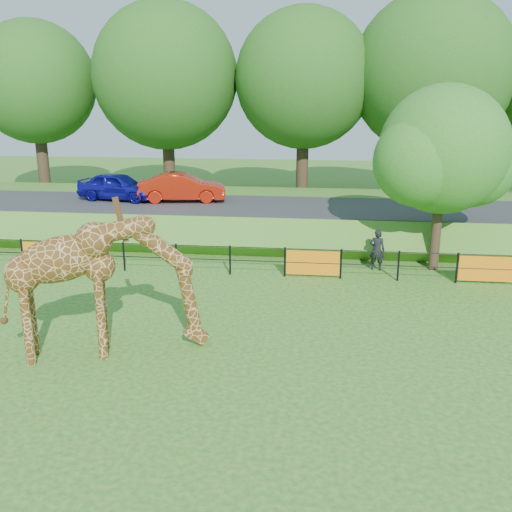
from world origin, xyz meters
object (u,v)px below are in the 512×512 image
(car_red, at_px, (182,187))
(giraffe, at_px, (106,287))
(tree_east, at_px, (446,155))
(car_blue, at_px, (118,186))
(visitor, at_px, (377,250))

(car_red, bearing_deg, giraffe, 176.73)
(giraffe, distance_m, tree_east, 12.99)
(car_blue, height_order, tree_east, tree_east)
(visitor, bearing_deg, car_blue, -14.03)
(car_blue, bearing_deg, car_red, -80.03)
(car_blue, bearing_deg, tree_east, -99.70)
(giraffe, distance_m, visitor, 10.90)
(visitor, xyz_separation_m, tree_east, (2.25, 0.41, 3.50))
(car_blue, distance_m, visitor, 13.06)
(car_blue, bearing_deg, visitor, -104.66)
(car_blue, bearing_deg, giraffe, -151.72)
(car_blue, distance_m, car_red, 3.15)
(giraffe, distance_m, car_blue, 14.07)
(car_red, bearing_deg, visitor, -130.72)
(car_red, distance_m, tree_east, 12.22)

